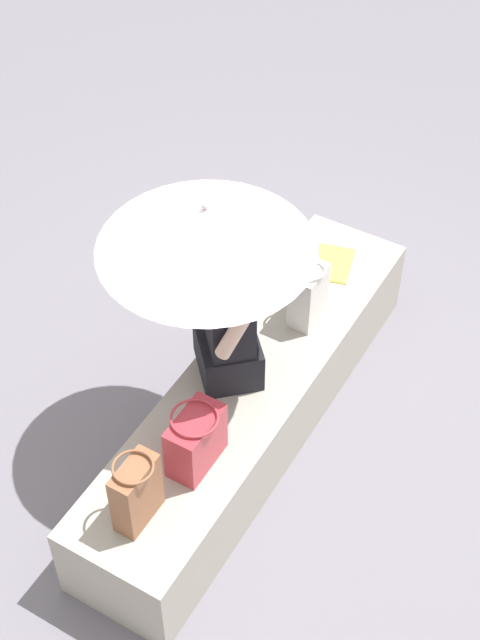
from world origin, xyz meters
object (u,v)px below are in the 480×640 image
(tote_bag_canvas, at_px, (196,440))
(magazine, at_px, (333,264))
(person_seated, at_px, (228,313))
(handbag_black, at_px, (136,492))
(shoulder_bag_spare, at_px, (308,295))
(parasol, at_px, (206,229))

(tote_bag_canvas, bearing_deg, magazine, 2.13)
(person_seated, height_order, handbag_black, person_seated)
(tote_bag_canvas, bearing_deg, person_seated, 16.28)
(handbag_black, xyz_separation_m, shoulder_bag_spare, (1.39, -0.07, -0.01))
(person_seated, bearing_deg, tote_bag_canvas, -163.72)
(handbag_black, bearing_deg, magazine, -0.12)
(tote_bag_canvas, xyz_separation_m, shoulder_bag_spare, (1.03, -0.01, 0.02))
(person_seated, xyz_separation_m, tote_bag_canvas, (-0.53, -0.16, -0.24))
(person_seated, xyz_separation_m, parasol, (-0.06, 0.07, 0.51))
(handbag_black, xyz_separation_m, magazine, (1.82, -0.00, -0.17))
(tote_bag_canvas, height_order, magazine, tote_bag_canvas)
(tote_bag_canvas, distance_m, shoulder_bag_spare, 1.03)
(parasol, relative_size, handbag_black, 2.93)
(parasol, relative_size, tote_bag_canvas, 3.36)
(parasol, bearing_deg, tote_bag_canvas, -155.09)
(handbag_black, bearing_deg, shoulder_bag_spare, -2.85)
(parasol, bearing_deg, person_seated, -49.19)
(tote_bag_canvas, bearing_deg, shoulder_bag_spare, -0.62)
(person_seated, relative_size, parasol, 0.87)
(parasol, height_order, tote_bag_canvas, parasol)
(handbag_black, distance_m, magazine, 1.83)
(person_seated, distance_m, magazine, 1.01)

